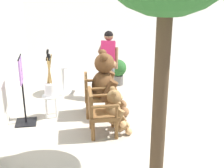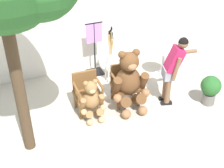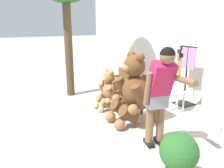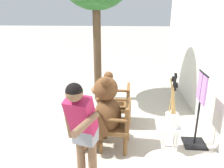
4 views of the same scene
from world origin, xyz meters
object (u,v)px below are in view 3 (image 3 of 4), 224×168
(teddy_bear_large, at_px, (132,89))
(white_stool, at_px, (177,96))
(potted_plant, at_px, (179,157))
(teddy_bear_small, at_px, (108,90))
(brush_bucket, at_px, (178,81))
(wooden_chair_right, at_px, (143,97))
(clothing_display_stand, at_px, (186,74))
(wooden_chair_left, at_px, (119,87))
(person_visitor, at_px, (160,90))

(teddy_bear_large, xyz_separation_m, white_stool, (0.06, 1.15, -0.31))
(potted_plant, bearing_deg, teddy_bear_small, 168.33)
(teddy_bear_large, xyz_separation_m, teddy_bear_small, (-0.85, -0.04, -0.23))
(teddy_bear_small, xyz_separation_m, brush_bucket, (0.91, 1.18, 0.24))
(wooden_chair_right, height_order, teddy_bear_small, teddy_bear_small)
(teddy_bear_large, relative_size, clothing_display_stand, 0.99)
(wooden_chair_left, xyz_separation_m, teddy_bear_large, (0.85, -0.25, 0.20))
(white_stool, height_order, brush_bucket, brush_bucket)
(white_stool, relative_size, clothing_display_stand, 0.34)
(teddy_bear_small, distance_m, white_stool, 1.50)
(wooden_chair_left, xyz_separation_m, clothing_display_stand, (0.68, 1.40, 0.26))
(wooden_chair_left, distance_m, white_stool, 1.28)
(brush_bucket, bearing_deg, teddy_bear_small, -127.57)
(clothing_display_stand, bearing_deg, potted_plant, -49.97)
(teddy_bear_small, distance_m, person_visitor, 1.85)
(person_visitor, bearing_deg, brush_bucket, 123.09)
(potted_plant, xyz_separation_m, clothing_display_stand, (-1.86, 2.21, 0.32))
(teddy_bear_large, height_order, potted_plant, teddy_bear_large)
(teddy_bear_small, bearing_deg, teddy_bear_large, 2.36)
(person_visitor, relative_size, potted_plant, 2.28)
(wooden_chair_right, relative_size, potted_plant, 1.26)
(teddy_bear_large, relative_size, brush_bucket, 1.41)
(wooden_chair_left, bearing_deg, potted_plant, -17.80)
(white_stool, relative_size, brush_bucket, 0.48)
(wooden_chair_left, distance_m, teddy_bear_small, 0.29)
(wooden_chair_right, xyz_separation_m, teddy_bear_large, (-0.01, -0.25, 0.20))
(person_visitor, distance_m, clothing_display_stand, 2.14)
(wooden_chair_right, height_order, person_visitor, person_visitor)
(teddy_bear_large, bearing_deg, teddy_bear_small, -177.64)
(teddy_bear_large, bearing_deg, potted_plant, -18.36)
(wooden_chair_right, bearing_deg, brush_bucket, 86.82)
(clothing_display_stand, bearing_deg, teddy_bear_large, -84.09)
(teddy_bear_small, height_order, white_stool, teddy_bear_small)
(wooden_chair_right, bearing_deg, teddy_bear_small, -161.44)
(white_stool, xyz_separation_m, brush_bucket, (0.00, -0.00, 0.32))
(wooden_chair_left, distance_m, clothing_display_stand, 1.57)
(wooden_chair_left, xyz_separation_m, brush_bucket, (0.91, 0.90, 0.21))
(wooden_chair_right, distance_m, potted_plant, 1.86)
(teddy_bear_large, distance_m, clothing_display_stand, 1.66)
(person_visitor, bearing_deg, teddy_bear_small, 175.39)
(white_stool, bearing_deg, wooden_chair_left, -135.34)
(wooden_chair_left, xyz_separation_m, person_visitor, (1.77, -0.43, 0.46))
(wooden_chair_left, height_order, teddy_bear_large, teddy_bear_large)
(white_stool, xyz_separation_m, clothing_display_stand, (-0.23, 0.50, 0.36))
(teddy_bear_small, bearing_deg, clothing_display_stand, 68.02)
(teddy_bear_large, bearing_deg, brush_bucket, 87.02)
(teddy_bear_large, height_order, person_visitor, person_visitor)
(potted_plant, bearing_deg, wooden_chair_left, 162.20)
(potted_plant, bearing_deg, person_visitor, 153.39)
(teddy_bear_small, height_order, clothing_display_stand, clothing_display_stand)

